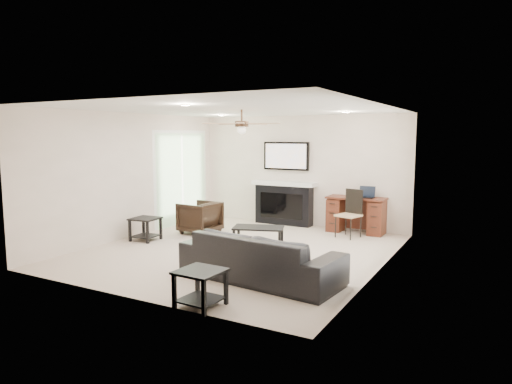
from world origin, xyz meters
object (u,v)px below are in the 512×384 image
armchair (200,218)px  fireplace_unit (284,183)px  coffee_table (258,238)px  sofa (261,257)px  desk (356,215)px

armchair → fireplace_unit: (1.12, 1.74, 0.62)m
coffee_table → fireplace_unit: size_ratio=0.47×
sofa → armchair: sofa is taller
sofa → armchair: 3.37m
armchair → desk: 3.31m
sofa → coffee_table: (-0.90, 1.60, -0.14)m
coffee_table → fireplace_unit: bearing=84.8°
coffee_table → desk: 2.51m
sofa → armchair: size_ratio=3.15×
sofa → coffee_table: size_ratio=2.59×
desk → coffee_table: bearing=-117.7°
sofa → desk: (0.26, 3.81, 0.04)m
sofa → coffee_table: 1.84m
desk → sofa: bearing=-93.9°
armchair → coffee_table: (1.70, -0.55, -0.14)m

